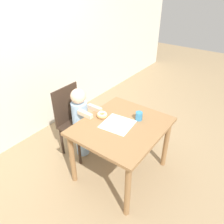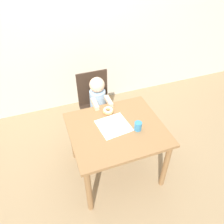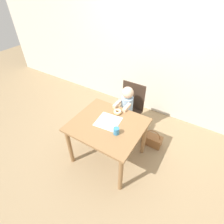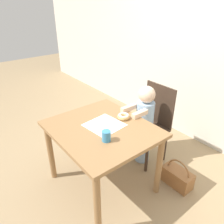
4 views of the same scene
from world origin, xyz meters
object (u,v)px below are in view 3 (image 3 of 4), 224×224
donut (117,112)px  cup (116,131)px  child_figure (126,111)px  handbag (152,140)px  chair (129,109)px

donut → cup: 0.42m
child_figure → handbag: 0.67m
child_figure → handbag: bearing=0.4°
cup → donut: bearing=118.7°
child_figure → donut: child_figure is taller
chair → handbag: chair is taller
child_figure → donut: (0.01, -0.34, 0.22)m
chair → donut: size_ratio=7.39×
child_figure → cup: 0.78m
child_figure → chair: bearing=90.0°
donut → child_figure: bearing=92.5°
donut → cup: bearing=-61.3°
handbag → cup: size_ratio=3.39×
child_figure → handbag: size_ratio=3.00×
chair → cup: chair is taller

